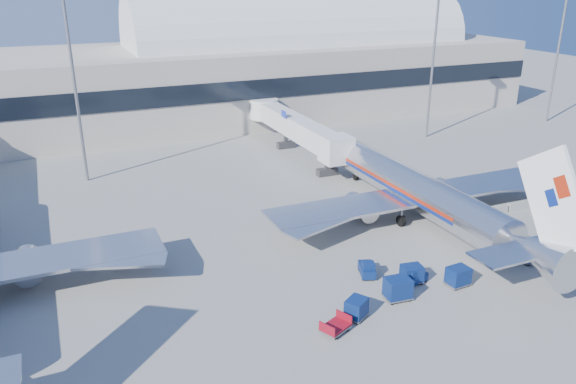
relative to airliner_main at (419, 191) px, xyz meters
name	(u,v)px	position (x,y,z in m)	size (l,w,h in m)	color
ground	(354,254)	(-10.00, -4.51, -2.93)	(260.00, 260.00, 0.00)	gray
terminal	(109,81)	(-23.60, 51.46, 4.60)	(170.00, 28.15, 21.00)	#B2AA9E
airliner_main	(419,191)	(0.00, 0.00, 0.00)	(32.00, 37.26, 12.07)	silver
jetbridge_near	(292,125)	(-2.40, 26.30, 1.00)	(4.40, 27.50, 6.25)	silver
mast_west	(71,57)	(-30.00, 25.49, 11.87)	(2.00, 1.20, 22.60)	slate
mast_east	(435,38)	(20.00, 25.49, 11.87)	(2.00, 1.20, 22.60)	slate
mast_far_east	(561,32)	(45.00, 25.49, 11.87)	(2.00, 1.20, 22.60)	slate
barrier_near	(495,211)	(8.00, -2.51, -2.48)	(3.00, 0.55, 0.90)	#9E9E96
barrier_mid	(519,206)	(11.30, -2.51, -2.48)	(3.00, 0.55, 0.90)	#9E9E96
barrier_far	(543,201)	(14.60, -2.51, -2.48)	(3.00, 0.55, 0.90)	#9E9E96
tug_lead	(414,277)	(-8.01, -10.83, -2.33)	(2.19, 1.41, 1.32)	#0A1E50
tug_right	(513,244)	(3.56, -9.57, -2.31)	(2.33, 1.93, 1.36)	#0A1E50
tug_left	(367,269)	(-10.91, -8.28, -2.27)	(1.78, 2.46, 1.44)	#0A1E50
cart_train_a	(412,274)	(-8.17, -10.66, -2.12)	(1.89, 1.55, 1.52)	#0A1E50
cart_train_b	(398,288)	(-10.62, -12.31, -1.99)	(2.12, 1.69, 1.76)	#0A1E50
cart_train_c	(356,308)	(-14.78, -13.23, -2.13)	(2.14, 2.01, 1.50)	#0A1E50
cart_solo_near	(458,276)	(-5.03, -12.51, -2.08)	(1.89, 1.50, 1.59)	#0A1E50
cart_solo_far	(533,253)	(3.51, -11.89, -2.03)	(2.19, 1.86, 1.68)	#0A1E50
cart_open_red	(335,327)	(-17.00, -14.22, -2.54)	(2.44, 2.14, 0.54)	slate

